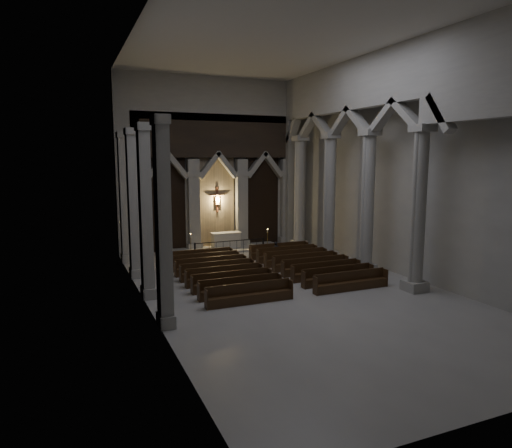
{
  "coord_description": "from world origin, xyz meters",
  "views": [
    {
      "loc": [
        -10.1,
        -19.49,
        6.47
      ],
      "look_at": [
        -0.64,
        3.0,
        2.93
      ],
      "focal_mm": 32.0,
      "sensor_mm": 36.0,
      "label": 1
    }
  ],
  "objects_px": {
    "candle_stand_left": "(191,251)",
    "candle_stand_right": "(267,244)",
    "altar": "(226,240)",
    "pews": "(267,270)",
    "worshipper": "(276,251)",
    "altar_rail": "(230,245)"
  },
  "relations": [
    {
      "from": "altar_rail",
      "to": "candle_stand_left",
      "type": "bearing_deg",
      "value": -179.16
    },
    {
      "from": "altar",
      "to": "candle_stand_right",
      "type": "height_order",
      "value": "candle_stand_right"
    },
    {
      "from": "altar_rail",
      "to": "candle_stand_right",
      "type": "relative_size",
      "value": 3.3
    },
    {
      "from": "candle_stand_right",
      "to": "pews",
      "type": "distance_m",
      "value": 7.29
    },
    {
      "from": "candle_stand_left",
      "to": "candle_stand_right",
      "type": "distance_m",
      "value": 5.74
    },
    {
      "from": "altar_rail",
      "to": "pews",
      "type": "xyz_separation_m",
      "value": [
        -0.0,
        -6.12,
        -0.35
      ]
    },
    {
      "from": "altar_rail",
      "to": "worshipper",
      "type": "xyz_separation_m",
      "value": [
        2.1,
        -2.86,
        -0.04
      ]
    },
    {
      "from": "candle_stand_left",
      "to": "worshipper",
      "type": "distance_m",
      "value": 5.58
    },
    {
      "from": "altar_rail",
      "to": "pews",
      "type": "relative_size",
      "value": 0.52
    },
    {
      "from": "candle_stand_right",
      "to": "altar",
      "type": "bearing_deg",
      "value": 155.1
    },
    {
      "from": "altar",
      "to": "candle_stand_right",
      "type": "relative_size",
      "value": 1.42
    },
    {
      "from": "candle_stand_left",
      "to": "altar",
      "type": "bearing_deg",
      "value": 30.67
    },
    {
      "from": "altar",
      "to": "worshipper",
      "type": "height_order",
      "value": "altar"
    },
    {
      "from": "altar",
      "to": "altar_rail",
      "type": "distance_m",
      "value": 1.79
    },
    {
      "from": "pews",
      "to": "worshipper",
      "type": "height_order",
      "value": "worshipper"
    },
    {
      "from": "altar",
      "to": "pews",
      "type": "distance_m",
      "value": 7.9
    },
    {
      "from": "candle_stand_left",
      "to": "candle_stand_right",
      "type": "bearing_deg",
      "value": 5.57
    },
    {
      "from": "altar",
      "to": "worshipper",
      "type": "relative_size",
      "value": 1.75
    },
    {
      "from": "altar_rail",
      "to": "worshipper",
      "type": "height_order",
      "value": "worshipper"
    },
    {
      "from": "pews",
      "to": "worshipper",
      "type": "distance_m",
      "value": 3.89
    },
    {
      "from": "candle_stand_left",
      "to": "pews",
      "type": "bearing_deg",
      "value": -65.94
    },
    {
      "from": "altar",
      "to": "altar_rail",
      "type": "bearing_deg",
      "value": -100.38
    }
  ]
}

